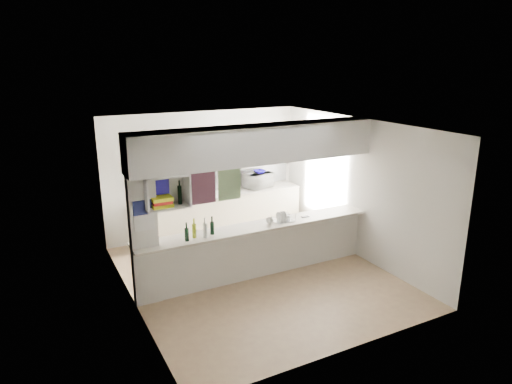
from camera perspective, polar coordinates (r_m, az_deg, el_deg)
floor at (r=8.02m, az=0.15°, el=-10.39°), size 4.80×4.80×0.00m
ceiling at (r=7.25m, az=0.17°, el=8.35°), size 4.80×4.80×0.00m
wall_back at (r=9.64m, az=-6.50°, el=2.32°), size 4.20×0.00×4.20m
wall_left at (r=6.86m, az=-15.58°, el=-3.90°), size 0.00×4.80×4.80m
wall_right at (r=8.67m, az=12.53°, el=0.48°), size 0.00×4.80×4.80m
servery_partition at (r=7.36m, az=-1.03°, el=0.98°), size 4.20×0.50×2.60m
cubby_shelf at (r=6.80m, az=-11.35°, el=-0.16°), size 0.65×0.35×0.50m
kitchen_run at (r=9.59m, az=-4.95°, el=-0.65°), size 3.60×0.63×2.24m
microwave at (r=9.91m, az=0.24°, el=1.50°), size 0.65×0.51×0.32m
bowl at (r=9.84m, az=0.43°, el=2.56°), size 0.25×0.25×0.06m
dish_rack at (r=7.84m, az=3.41°, el=-3.15°), size 0.38×0.30×0.19m
cup at (r=7.70m, az=1.69°, el=-3.58°), size 0.14×0.14×0.10m
wine_bottles at (r=7.16m, az=-7.05°, el=-4.80°), size 0.52×0.15×0.33m
plastic_tubs at (r=7.99m, az=3.94°, el=-3.11°), size 0.49×0.18×0.07m
utensil_jar at (r=9.27m, az=-10.01°, el=-0.38°), size 0.10×0.10×0.14m
knife_block at (r=9.42m, az=-7.45°, el=0.26°), size 0.12×0.10×0.22m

